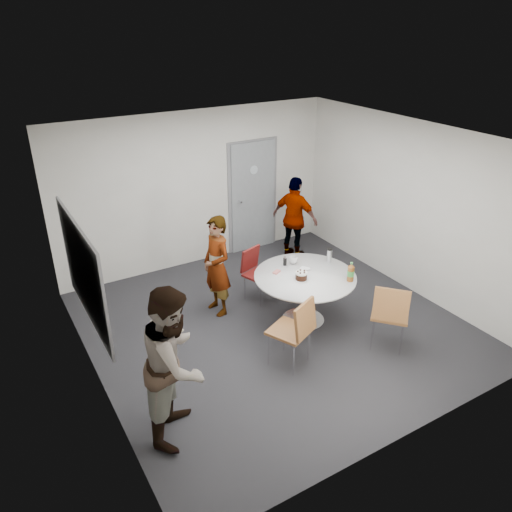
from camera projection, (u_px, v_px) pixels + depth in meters
floor at (274, 325)px, 7.26m from camera, size 5.00×5.00×0.00m
ceiling at (277, 140)px, 6.07m from camera, size 5.00×5.00×0.00m
wall_back at (197, 190)px, 8.60m from camera, size 5.00×0.00×5.00m
wall_left at (86, 289)px, 5.52m from camera, size 0.00×5.00×5.00m
wall_right at (409, 207)px, 7.82m from camera, size 0.00×5.00×5.00m
wall_front at (418, 334)px, 4.74m from camera, size 5.00×0.00×5.00m
door at (253, 197)px, 9.23m from camera, size 1.02×0.17×2.12m
whiteboard at (84, 273)px, 5.65m from camera, size 0.04×1.90×1.25m
table at (306, 281)px, 7.10m from camera, size 1.45×1.45×1.04m
chair_near_left at (296, 327)px, 6.19m from camera, size 0.62×0.64×0.97m
chair_near_right at (390, 311)px, 6.49m from camera, size 0.68×0.68×0.98m
chair_far at (255, 269)px, 7.76m from camera, size 0.51×0.54×0.84m
person_main at (217, 266)px, 7.28m from camera, size 0.41×0.59×1.53m
person_left at (175, 363)px, 5.10m from camera, size 1.05×1.08×1.76m
person_right at (295, 219)px, 8.96m from camera, size 0.72×0.97×1.53m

